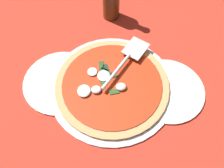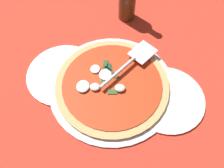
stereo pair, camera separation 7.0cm
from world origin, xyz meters
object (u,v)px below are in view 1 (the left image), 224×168
pizza (111,85)px  pizza_server (126,60)px  dinner_plate_left (167,90)px  dinner_plate_right (61,82)px

pizza → pizza_server: 9.24cm
dinner_plate_left → dinner_plate_right: 32.86cm
dinner_plate_right → pizza: size_ratio=0.67×
dinner_plate_right → pizza_server: bearing=-167.0°
dinner_plate_right → pizza_server: pizza_server is taller
pizza → pizza_server: (-5.11, -7.33, 2.33)cm
dinner_plate_left → pizza_server: size_ratio=1.10×
dinner_plate_left → dinner_plate_right: size_ratio=0.98×
pizza_server → pizza: bearing=-177.9°
dinner_plate_right → dinner_plate_left: bearing=171.5°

